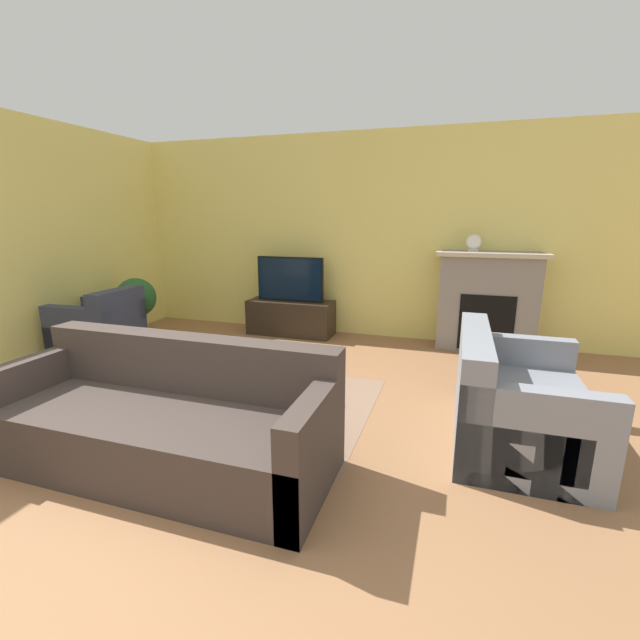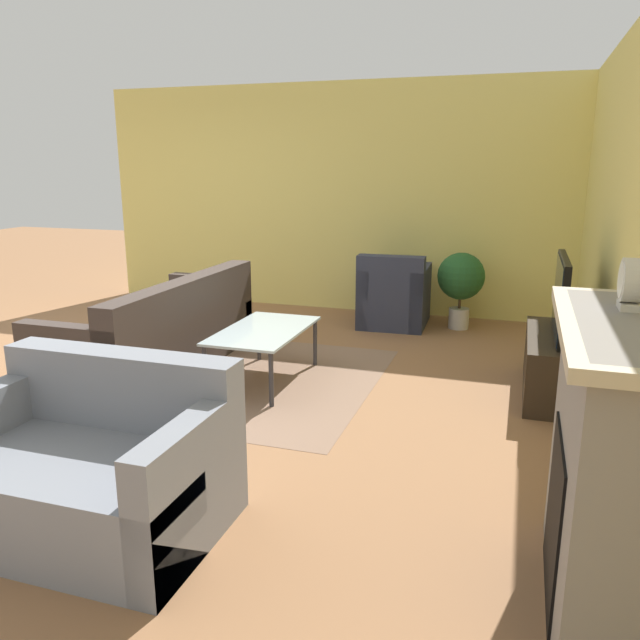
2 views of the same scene
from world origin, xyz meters
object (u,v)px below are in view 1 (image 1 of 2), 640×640
at_px(couch_loveseat, 514,405).
at_px(potted_plant, 136,300).
at_px(armchair_by_window, 100,332).
at_px(tv, 290,279).
at_px(couch_sectional, 166,423).
at_px(mantel_clock, 474,242).
at_px(coffee_table, 238,360).

bearing_deg(couch_loveseat, potted_plant, 73.25).
bearing_deg(armchair_by_window, tv, 130.70).
height_order(couch_sectional, mantel_clock, mantel_clock).
distance_m(tv, couch_loveseat, 3.52).
bearing_deg(potted_plant, armchair_by_window, -84.46).
bearing_deg(potted_plant, tv, 26.57).
distance_m(tv, armchair_by_window, 2.44).
relative_size(couch_loveseat, armchair_by_window, 1.54).
xyz_separation_m(tv, potted_plant, (-1.83, -0.91, -0.24)).
distance_m(tv, coffee_table, 2.35).
height_order(couch_loveseat, coffee_table, couch_loveseat).
distance_m(armchair_by_window, potted_plant, 0.76).
xyz_separation_m(couch_sectional, coffee_table, (-0.00, 0.99, 0.12)).
relative_size(couch_sectional, armchair_by_window, 2.63).
xyz_separation_m(coffee_table, potted_plant, (-2.24, 1.37, 0.14)).
bearing_deg(coffee_table, couch_sectional, -89.83).
distance_m(coffee_table, potted_plant, 2.63).
relative_size(armchair_by_window, mantel_clock, 4.22).
bearing_deg(armchair_by_window, couch_loveseat, 79.71).
bearing_deg(potted_plant, couch_sectional, -46.46).
height_order(couch_loveseat, mantel_clock, mantel_clock).
relative_size(couch_loveseat, coffee_table, 1.18).
xyz_separation_m(couch_sectional, armchair_by_window, (-2.18, 1.65, 0.01)).
height_order(couch_sectional, couch_loveseat, same).
relative_size(couch_sectional, potted_plant, 2.69).
xyz_separation_m(couch_loveseat, mantel_clock, (-0.31, 2.36, 1.03)).
distance_m(couch_sectional, armchair_by_window, 2.73).
bearing_deg(tv, potted_plant, -153.43).
relative_size(tv, coffee_table, 0.85).
height_order(couch_sectional, coffee_table, couch_sectional).
xyz_separation_m(couch_loveseat, coffee_table, (-2.24, -0.02, 0.11)).
distance_m(couch_loveseat, potted_plant, 4.68).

